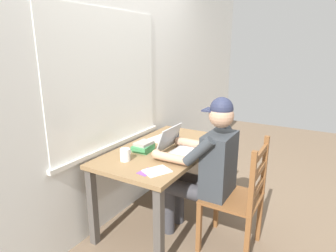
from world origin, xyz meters
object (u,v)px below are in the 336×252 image
laptop (178,147)px  coffee_mug_dark (175,136)px  computer_mouse (195,143)px  coffee_mug_white (125,155)px  book_stack_main (143,147)px  seated_person (206,164)px  wooden_chair (239,198)px  landscape_photo_print (147,172)px  desk (165,158)px

laptop → coffee_mug_dark: (0.27, 0.18, -0.00)m
computer_mouse → coffee_mug_white: size_ratio=0.85×
coffee_mug_white → book_stack_main: 0.25m
seated_person → coffee_mug_white: bearing=119.8°
wooden_chair → book_stack_main: 0.90m
laptop → coffee_mug_white: bearing=142.3°
seated_person → wooden_chair: (-0.00, -0.28, -0.22)m
wooden_chair → book_stack_main: (-0.08, 0.84, 0.30)m
seated_person → coffee_mug_white: size_ratio=10.42×
coffee_mug_dark → landscape_photo_print: bearing=-167.3°
wooden_chair → coffee_mug_dark: (0.32, 0.74, 0.31)m
computer_mouse → wooden_chair: bearing=-120.8°
computer_mouse → coffee_mug_dark: size_ratio=0.87×
seated_person → coffee_mug_dark: bearing=55.6°
desk → coffee_mug_dark: size_ratio=11.55×
coffee_mug_white → book_stack_main: bearing=-0.8°
desk → seated_person: seated_person is taller
laptop → book_stack_main: laptop is taller
wooden_chair → coffee_mug_white: wooden_chair is taller
computer_mouse → book_stack_main: (-0.39, 0.31, 0.02)m
laptop → coffee_mug_dark: bearing=33.3°
wooden_chair → landscape_photo_print: wooden_chair is taller
desk → seated_person: 0.45m
laptop → coffee_mug_dark: laptop is taller
laptop → book_stack_main: bearing=113.1°
desk → laptop: bearing=-104.5°
computer_mouse → book_stack_main: 0.50m
computer_mouse → laptop: bearing=173.9°
wooden_chair → coffee_mug_white: 0.95m
landscape_photo_print → coffee_mug_dark: bearing=21.5°
laptop → computer_mouse: laptop is taller
book_stack_main → landscape_photo_print: 0.44m
computer_mouse → coffee_mug_white: 0.71m
coffee_mug_white → coffee_mug_dark: bearing=-9.2°
landscape_photo_print → computer_mouse: bearing=5.5°
book_stack_main → desk: bearing=-36.5°
desk → wooden_chair: 0.74m
seated_person → computer_mouse: size_ratio=12.33×
computer_mouse → desk: bearing=140.7°
landscape_photo_print → seated_person: bearing=-26.1°
desk → coffee_mug_white: size_ratio=11.20×
computer_mouse → coffee_mug_dark: coffee_mug_dark is taller
wooden_chair → laptop: laptop is taller
laptop → landscape_photo_print: (-0.46, 0.01, -0.05)m
coffee_mug_white → book_stack_main: size_ratio=0.58×
wooden_chair → book_stack_main: size_ratio=4.55×
desk → wooden_chair: bearing=-96.6°
laptop → coffee_mug_white: 0.46m
desk → computer_mouse: (0.23, -0.19, 0.11)m
coffee_mug_white → landscape_photo_print: 0.29m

